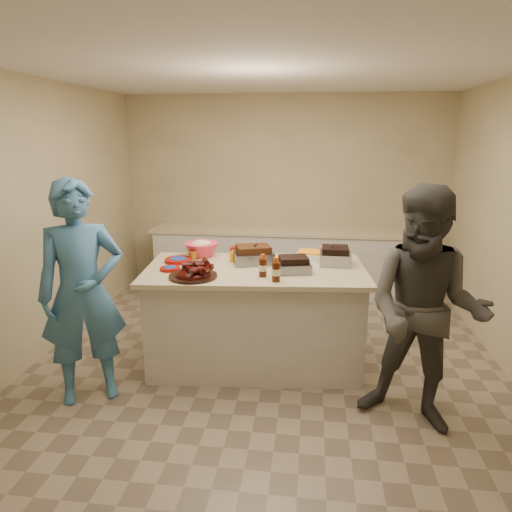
# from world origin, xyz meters

# --- Properties ---
(room) EXTENTS (4.50, 5.00, 2.70)m
(room) POSITION_xyz_m (0.00, 0.00, 0.00)
(room) COLOR tan
(room) RESTS_ON ground
(back_counter) EXTENTS (3.60, 0.64, 0.90)m
(back_counter) POSITION_xyz_m (0.00, 2.20, 0.45)
(back_counter) COLOR beige
(back_counter) RESTS_ON ground
(island) EXTENTS (2.12, 1.24, 0.96)m
(island) POSITION_xyz_m (-0.11, 0.10, 0.00)
(island) COLOR beige
(island) RESTS_ON ground
(rib_platter) EXTENTS (0.47, 0.47, 0.17)m
(rib_platter) POSITION_xyz_m (-0.61, -0.25, 0.96)
(rib_platter) COLOR #400804
(rib_platter) RESTS_ON island
(pulled_pork_tray) EXTENTS (0.44, 0.38, 0.11)m
(pulled_pork_tray) POSITION_xyz_m (-0.15, 0.25, 0.96)
(pulled_pork_tray) COLOR #47230F
(pulled_pork_tray) RESTS_ON island
(brisket_tray) EXTENTS (0.34, 0.30, 0.09)m
(brisket_tray) POSITION_xyz_m (0.25, 0.01, 0.96)
(brisket_tray) COLOR black
(brisket_tray) RESTS_ON island
(roasting_pan) EXTENTS (0.29, 0.29, 0.12)m
(roasting_pan) POSITION_xyz_m (0.63, 0.32, 0.96)
(roasting_pan) COLOR gray
(roasting_pan) RESTS_ON island
(coleslaw_bowl) EXTENTS (0.38, 0.38, 0.24)m
(coleslaw_bowl) POSITION_xyz_m (-0.71, 0.45, 0.96)
(coleslaw_bowl) COLOR #E73350
(coleslaw_bowl) RESTS_ON island
(sausage_plate) EXTENTS (0.37, 0.37, 0.05)m
(sausage_plate) POSITION_xyz_m (-0.16, 0.45, 0.96)
(sausage_plate) COLOR silver
(sausage_plate) RESTS_ON island
(mac_cheese_dish) EXTENTS (0.36, 0.29, 0.09)m
(mac_cheese_dish) POSITION_xyz_m (0.43, 0.47, 0.96)
(mac_cheese_dish) COLOR orange
(mac_cheese_dish) RESTS_ON island
(bbq_bottle_a) EXTENTS (0.07, 0.07, 0.20)m
(bbq_bottle_a) POSITION_xyz_m (-0.01, -0.16, 0.96)
(bbq_bottle_a) COLOR #391405
(bbq_bottle_a) RESTS_ON island
(bbq_bottle_b) EXTENTS (0.08, 0.08, 0.21)m
(bbq_bottle_b) POSITION_xyz_m (0.11, -0.28, 0.96)
(bbq_bottle_b) COLOR #391405
(bbq_bottle_b) RESTS_ON island
(mustard_bottle) EXTENTS (0.05, 0.05, 0.13)m
(mustard_bottle) POSITION_xyz_m (-0.36, 0.28, 0.96)
(mustard_bottle) COLOR #E09906
(mustard_bottle) RESTS_ON island
(sauce_bowl) EXTENTS (0.14, 0.05, 0.13)m
(sauce_bowl) POSITION_xyz_m (-0.11, 0.33, 0.96)
(sauce_bowl) COLOR silver
(sauce_bowl) RESTS_ON island
(plate_stack_large) EXTENTS (0.28, 0.28, 0.03)m
(plate_stack_large) POSITION_xyz_m (-0.88, 0.21, 0.96)
(plate_stack_large) COLOR #890B02
(plate_stack_large) RESTS_ON island
(plate_stack_small) EXTENTS (0.20, 0.20, 0.03)m
(plate_stack_small) POSITION_xyz_m (-0.88, -0.07, 0.96)
(plate_stack_small) COLOR #890B02
(plate_stack_small) RESTS_ON island
(plastic_cup) EXTENTS (0.11, 0.10, 0.10)m
(plastic_cup) POSITION_xyz_m (-0.76, 0.30, 0.96)
(plastic_cup) COLOR #A66516
(plastic_cup) RESTS_ON island
(basket_stack) EXTENTS (0.24, 0.20, 0.10)m
(basket_stack) POSITION_xyz_m (-0.29, 0.47, 0.96)
(basket_stack) COLOR #890B02
(basket_stack) RESTS_ON island
(guest_blue) EXTENTS (1.48, 1.95, 0.44)m
(guest_blue) POSITION_xyz_m (-1.43, -0.67, 0.00)
(guest_blue) COLOR teal
(guest_blue) RESTS_ON ground
(guest_gray) EXTENTS (1.52, 2.04, 0.70)m
(guest_gray) POSITION_xyz_m (1.24, -0.72, 0.00)
(guest_gray) COLOR #4A4843
(guest_gray) RESTS_ON ground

